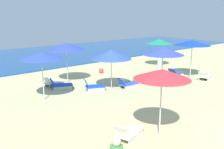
{
  "coord_description": "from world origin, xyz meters",
  "views": [
    {
      "loc": [
        -9.54,
        -2.49,
        4.44
      ],
      "look_at": [
        -0.57,
        7.88,
        1.21
      ],
      "focal_mm": 41.66,
      "sensor_mm": 36.0,
      "label": 1
    }
  ],
  "objects_px": {
    "lounge_chair_1_0": "(94,86)",
    "umbrella_5": "(66,46)",
    "umbrella_6": "(192,43)",
    "umbrella_7": "(163,51)",
    "umbrella_3": "(42,56)",
    "beachgoer_0": "(159,66)",
    "lounge_chair_5_0": "(53,82)",
    "lounge_chair_5_1": "(60,85)",
    "beach_ball_0": "(101,71)",
    "umbrella_0": "(159,41)",
    "lounge_chair_1_1": "(128,84)",
    "lounge_chair_8_0": "(129,132)",
    "lounge_chair_6_0": "(205,76)",
    "umbrella_8": "(162,74)",
    "lounge_chair_6_1": "(176,73)",
    "umbrella_1": "(111,54)"
  },
  "relations": [
    {
      "from": "lounge_chair_6_0",
      "to": "beachgoer_0",
      "type": "bearing_deg",
      "value": 10.9
    },
    {
      "from": "lounge_chair_1_0",
      "to": "beachgoer_0",
      "type": "height_order",
      "value": "beachgoer_0"
    },
    {
      "from": "umbrella_1",
      "to": "lounge_chair_1_1",
      "type": "xyz_separation_m",
      "value": [
        1.04,
        -0.37,
        -1.88
      ]
    },
    {
      "from": "umbrella_5",
      "to": "lounge_chair_8_0",
      "type": "height_order",
      "value": "umbrella_5"
    },
    {
      "from": "lounge_chair_1_0",
      "to": "lounge_chair_8_0",
      "type": "distance_m",
      "value": 6.33
    },
    {
      "from": "umbrella_1",
      "to": "lounge_chair_5_0",
      "type": "xyz_separation_m",
      "value": [
        -2.32,
        2.88,
        -1.87
      ]
    },
    {
      "from": "lounge_chair_1_0",
      "to": "lounge_chair_5_0",
      "type": "height_order",
      "value": "lounge_chair_5_0"
    },
    {
      "from": "lounge_chair_8_0",
      "to": "beach_ball_0",
      "type": "xyz_separation_m",
      "value": [
        5.87,
        8.95,
        -0.07
      ]
    },
    {
      "from": "beachgoer_0",
      "to": "umbrella_7",
      "type": "bearing_deg",
      "value": -159.15
    },
    {
      "from": "lounge_chair_5_0",
      "to": "umbrella_6",
      "type": "xyz_separation_m",
      "value": [
        8.43,
        -4.36,
        2.23
      ]
    },
    {
      "from": "umbrella_0",
      "to": "umbrella_8",
      "type": "height_order",
      "value": "umbrella_8"
    },
    {
      "from": "lounge_chair_1_0",
      "to": "lounge_chair_6_0",
      "type": "height_order",
      "value": "lounge_chair_1_0"
    },
    {
      "from": "lounge_chair_6_0",
      "to": "umbrella_6",
      "type": "bearing_deg",
      "value": -5.27
    },
    {
      "from": "umbrella_8",
      "to": "beachgoer_0",
      "type": "height_order",
      "value": "umbrella_8"
    },
    {
      "from": "lounge_chair_5_1",
      "to": "umbrella_3",
      "type": "bearing_deg",
      "value": 151.98
    },
    {
      "from": "lounge_chair_5_0",
      "to": "lounge_chair_5_1",
      "type": "height_order",
      "value": "lounge_chair_5_0"
    },
    {
      "from": "umbrella_0",
      "to": "lounge_chair_6_0",
      "type": "bearing_deg",
      "value": -103.9
    },
    {
      "from": "umbrella_0",
      "to": "lounge_chair_1_1",
      "type": "height_order",
      "value": "umbrella_0"
    },
    {
      "from": "umbrella_3",
      "to": "umbrella_6",
      "type": "xyz_separation_m",
      "value": [
        10.09,
        -2.28,
        0.11
      ]
    },
    {
      "from": "umbrella_3",
      "to": "lounge_chair_8_0",
      "type": "relative_size",
      "value": 1.65
    },
    {
      "from": "lounge_chair_5_1",
      "to": "beach_ball_0",
      "type": "bearing_deg",
      "value": -44.32
    },
    {
      "from": "umbrella_1",
      "to": "beach_ball_0",
      "type": "distance_m",
      "value": 4.73
    },
    {
      "from": "umbrella_8",
      "to": "umbrella_0",
      "type": "bearing_deg",
      "value": 39.51
    },
    {
      "from": "umbrella_8",
      "to": "lounge_chair_8_0",
      "type": "height_order",
      "value": "umbrella_8"
    },
    {
      "from": "lounge_chair_5_1",
      "to": "umbrella_5",
      "type": "bearing_deg",
      "value": -22.89
    },
    {
      "from": "umbrella_6",
      "to": "umbrella_7",
      "type": "distance_m",
      "value": 3.81
    },
    {
      "from": "beachgoer_0",
      "to": "lounge_chair_6_1",
      "type": "bearing_deg",
      "value": -71.54
    },
    {
      "from": "lounge_chair_1_0",
      "to": "umbrella_5",
      "type": "relative_size",
      "value": 0.5
    },
    {
      "from": "umbrella_7",
      "to": "lounge_chair_8_0",
      "type": "bearing_deg",
      "value": -151.29
    },
    {
      "from": "umbrella_5",
      "to": "lounge_chair_5_0",
      "type": "height_order",
      "value": "umbrella_5"
    },
    {
      "from": "lounge_chair_5_1",
      "to": "lounge_chair_6_0",
      "type": "xyz_separation_m",
      "value": [
        8.63,
        -4.52,
        0.02
      ]
    },
    {
      "from": "lounge_chair_6_0",
      "to": "lounge_chair_1_0",
      "type": "bearing_deg",
      "value": 48.07
    },
    {
      "from": "umbrella_3",
      "to": "umbrella_6",
      "type": "relative_size",
      "value": 0.96
    },
    {
      "from": "lounge_chair_5_1",
      "to": "lounge_chair_1_1",
      "type": "bearing_deg",
      "value": -101.11
    },
    {
      "from": "umbrella_3",
      "to": "umbrella_5",
      "type": "distance_m",
      "value": 3.62
    },
    {
      "from": "umbrella_6",
      "to": "umbrella_8",
      "type": "bearing_deg",
      "value": -153.75
    },
    {
      "from": "lounge_chair_1_0",
      "to": "umbrella_6",
      "type": "xyz_separation_m",
      "value": [
        7.06,
        -1.97,
        2.22
      ]
    },
    {
      "from": "lounge_chair_5_0",
      "to": "beachgoer_0",
      "type": "height_order",
      "value": "beachgoer_0"
    },
    {
      "from": "beachgoer_0",
      "to": "lounge_chair_5_1",
      "type": "bearing_deg",
      "value": 144.46
    },
    {
      "from": "umbrella_5",
      "to": "beach_ball_0",
      "type": "height_order",
      "value": "umbrella_5"
    },
    {
      "from": "umbrella_5",
      "to": "lounge_chair_6_1",
      "type": "bearing_deg",
      "value": -29.35
    },
    {
      "from": "umbrella_3",
      "to": "umbrella_7",
      "type": "distance_m",
      "value": 6.88
    },
    {
      "from": "umbrella_6",
      "to": "beach_ball_0",
      "type": "relative_size",
      "value": 7.2
    },
    {
      "from": "umbrella_0",
      "to": "umbrella_7",
      "type": "relative_size",
      "value": 0.91
    },
    {
      "from": "lounge_chair_1_0",
      "to": "lounge_chair_6_0",
      "type": "distance_m",
      "value": 7.89
    },
    {
      "from": "lounge_chair_8_0",
      "to": "beachgoer_0",
      "type": "xyz_separation_m",
      "value": [
        8.43,
        5.45,
        0.52
      ]
    },
    {
      "from": "lounge_chair_5_0",
      "to": "umbrella_6",
      "type": "relative_size",
      "value": 0.51
    },
    {
      "from": "lounge_chair_5_1",
      "to": "lounge_chair_6_1",
      "type": "height_order",
      "value": "lounge_chair_6_1"
    },
    {
      "from": "umbrella_1",
      "to": "lounge_chair_5_0",
      "type": "distance_m",
      "value": 4.14
    },
    {
      "from": "umbrella_5",
      "to": "umbrella_6",
      "type": "xyz_separation_m",
      "value": [
        7.27,
        -4.54,
        0.08
      ]
    }
  ]
}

